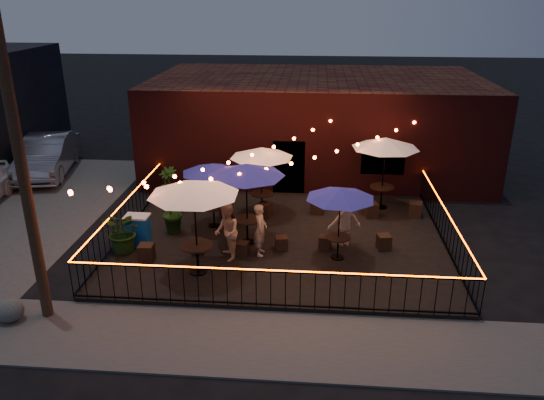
{
  "coord_description": "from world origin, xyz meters",
  "views": [
    {
      "loc": [
        0.96,
        -13.1,
        7.36
      ],
      "look_at": [
        -0.31,
        2.03,
        1.4
      ],
      "focal_mm": 35.0,
      "sensor_mm": 36.0,
      "label": 1
    }
  ],
  "objects_px": {
    "cafe_table_0": "(194,189)",
    "cooler": "(138,230)",
    "cafe_table_5": "(386,144)",
    "cafe_table_4": "(340,194)",
    "cafe_table_3": "(262,153)",
    "utility_pole": "(20,159)",
    "cafe_table_1": "(212,169)",
    "boulder": "(9,311)",
    "cafe_table_2": "(246,171)"
  },
  "relations": [
    {
      "from": "cafe_table_0",
      "to": "cooler",
      "type": "bearing_deg",
      "value": 144.2
    },
    {
      "from": "cafe_table_0",
      "to": "cafe_table_5",
      "type": "relative_size",
      "value": 1.1
    },
    {
      "from": "cafe_table_4",
      "to": "cafe_table_5",
      "type": "bearing_deg",
      "value": 67.52
    },
    {
      "from": "cafe_table_3",
      "to": "utility_pole",
      "type": "bearing_deg",
      "value": -125.18
    },
    {
      "from": "cafe_table_0",
      "to": "cafe_table_4",
      "type": "height_order",
      "value": "cafe_table_0"
    },
    {
      "from": "cafe_table_4",
      "to": "cooler",
      "type": "bearing_deg",
      "value": 176.31
    },
    {
      "from": "cafe_table_0",
      "to": "cafe_table_3",
      "type": "relative_size",
      "value": 1.2
    },
    {
      "from": "cafe_table_0",
      "to": "cafe_table_4",
      "type": "bearing_deg",
      "value": 16.96
    },
    {
      "from": "cafe_table_1",
      "to": "cafe_table_4",
      "type": "height_order",
      "value": "cafe_table_4"
    },
    {
      "from": "cafe_table_5",
      "to": "boulder",
      "type": "relative_size",
      "value": 3.66
    },
    {
      "from": "cafe_table_1",
      "to": "cafe_table_4",
      "type": "bearing_deg",
      "value": -25.9
    },
    {
      "from": "cafe_table_2",
      "to": "boulder",
      "type": "relative_size",
      "value": 3.21
    },
    {
      "from": "cafe_table_1",
      "to": "cafe_table_5",
      "type": "distance_m",
      "value": 6.05
    },
    {
      "from": "cafe_table_3",
      "to": "cafe_table_5",
      "type": "bearing_deg",
      "value": 12.01
    },
    {
      "from": "cafe_table_4",
      "to": "cooler",
      "type": "relative_size",
      "value": 2.55
    },
    {
      "from": "cafe_table_4",
      "to": "cooler",
      "type": "xyz_separation_m",
      "value": [
        -6.03,
        0.39,
        -1.5
      ]
    },
    {
      "from": "cafe_table_2",
      "to": "cafe_table_4",
      "type": "relative_size",
      "value": 1.04
    },
    {
      "from": "cooler",
      "to": "cafe_table_2",
      "type": "bearing_deg",
      "value": 7.67
    },
    {
      "from": "cafe_table_2",
      "to": "cafe_table_3",
      "type": "distance_m",
      "value": 2.37
    },
    {
      "from": "cooler",
      "to": "cafe_table_4",
      "type": "bearing_deg",
      "value": -2.96
    },
    {
      "from": "cafe_table_3",
      "to": "cafe_table_4",
      "type": "bearing_deg",
      "value": -51.28
    },
    {
      "from": "utility_pole",
      "to": "cafe_table_0",
      "type": "height_order",
      "value": "utility_pole"
    },
    {
      "from": "utility_pole",
      "to": "cafe_table_5",
      "type": "height_order",
      "value": "utility_pole"
    },
    {
      "from": "cafe_table_1",
      "to": "cooler",
      "type": "bearing_deg",
      "value": -142.79
    },
    {
      "from": "cafe_table_2",
      "to": "cafe_table_5",
      "type": "bearing_deg",
      "value": 36.42
    },
    {
      "from": "cafe_table_4",
      "to": "cafe_table_5",
      "type": "distance_m",
      "value": 4.39
    },
    {
      "from": "cafe_table_2",
      "to": "cafe_table_3",
      "type": "relative_size",
      "value": 0.95
    },
    {
      "from": "cafe_table_3",
      "to": "cooler",
      "type": "distance_m",
      "value": 4.77
    },
    {
      "from": "cooler",
      "to": "cafe_table_5",
      "type": "bearing_deg",
      "value": 26.1
    },
    {
      "from": "boulder",
      "to": "cafe_table_3",
      "type": "bearing_deg",
      "value": 51.84
    },
    {
      "from": "cafe_table_3",
      "to": "cooler",
      "type": "height_order",
      "value": "cafe_table_3"
    },
    {
      "from": "cafe_table_5",
      "to": "boulder",
      "type": "distance_m",
      "value": 12.47
    },
    {
      "from": "utility_pole",
      "to": "cafe_table_2",
      "type": "xyz_separation_m",
      "value": [
        4.38,
        4.15,
        -1.52
      ]
    },
    {
      "from": "utility_pole",
      "to": "cooler",
      "type": "height_order",
      "value": "utility_pole"
    },
    {
      "from": "cafe_table_2",
      "to": "cafe_table_3",
      "type": "xyz_separation_m",
      "value": [
        0.21,
        2.36,
        -0.15
      ]
    },
    {
      "from": "cafe_table_4",
      "to": "boulder",
      "type": "height_order",
      "value": "cafe_table_4"
    },
    {
      "from": "cafe_table_1",
      "to": "cafe_table_2",
      "type": "distance_m",
      "value": 1.74
    },
    {
      "from": "cafe_table_1",
      "to": "boulder",
      "type": "distance_m",
      "value": 7.06
    },
    {
      "from": "cafe_table_4",
      "to": "cafe_table_5",
      "type": "relative_size",
      "value": 0.84
    },
    {
      "from": "cafe_table_5",
      "to": "cooler",
      "type": "relative_size",
      "value": 3.03
    },
    {
      "from": "cafe_table_3",
      "to": "cafe_table_5",
      "type": "xyz_separation_m",
      "value": [
        4.2,
        0.89,
        0.18
      ]
    },
    {
      "from": "cafe_table_0",
      "to": "cafe_table_3",
      "type": "xyz_separation_m",
      "value": [
        1.34,
        4.33,
        -0.27
      ]
    },
    {
      "from": "cafe_table_0",
      "to": "cafe_table_2",
      "type": "height_order",
      "value": "cafe_table_0"
    },
    {
      "from": "cafe_table_2",
      "to": "cafe_table_5",
      "type": "distance_m",
      "value": 5.48
    },
    {
      "from": "cafe_table_2",
      "to": "cooler",
      "type": "xyz_separation_m",
      "value": [
        -3.29,
        -0.4,
        -1.84
      ]
    },
    {
      "from": "cafe_table_5",
      "to": "cafe_table_4",
      "type": "bearing_deg",
      "value": -112.48
    },
    {
      "from": "cafe_table_5",
      "to": "cooler",
      "type": "bearing_deg",
      "value": -154.63
    },
    {
      "from": "cafe_table_0",
      "to": "cafe_table_5",
      "type": "xyz_separation_m",
      "value": [
        5.53,
        5.22,
        -0.09
      ]
    },
    {
      "from": "cafe_table_4",
      "to": "boulder",
      "type": "xyz_separation_m",
      "value": [
        -7.88,
        -3.67,
        -1.82
      ]
    },
    {
      "from": "utility_pole",
      "to": "cafe_table_3",
      "type": "distance_m",
      "value": 8.14
    }
  ]
}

